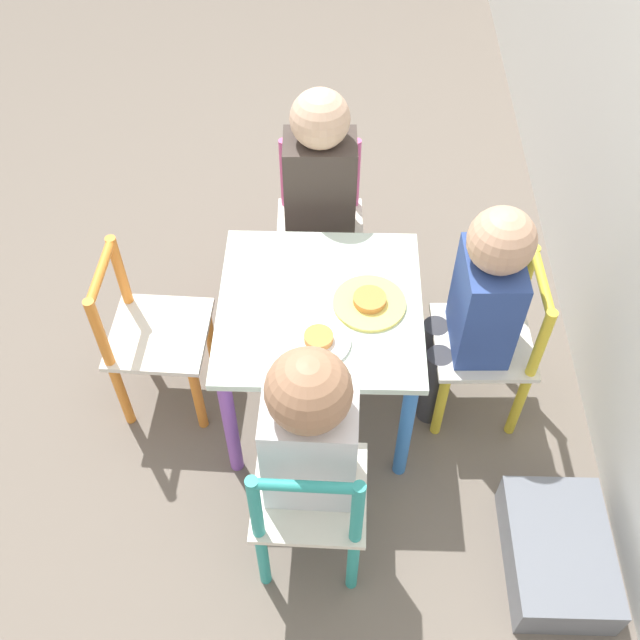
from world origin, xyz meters
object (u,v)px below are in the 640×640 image
Objects in this scene: child_back at (479,301)px; child_left at (320,191)px; child_right at (310,437)px; plate_right at (319,340)px; chair_orange at (152,337)px; chair_yellow at (490,346)px; kids_table at (320,322)px; chair_pink at (320,228)px; plate_back at (369,302)px; chair_teal at (309,504)px; storage_bin at (557,553)px.

child_left is (-0.39, -0.41, 0.02)m from child_back.
child_right is 0.97× the size of child_left.
plate_right is at bearing -90.70° from child_right.
child_right reaches higher than chair_orange.
chair_orange is 0.62m from child_left.
chair_yellow is at bearing -87.97° from chair_orange.
kids_table is at bearing -90.00° from child_right.
plate_back is (0.46, 0.14, 0.19)m from chair_pink.
child_back is 4.01× the size of plate_back.
chair_teal is 0.88m from child_left.
storage_bin is at bearing 179.82° from chair_teal.
storage_bin is at bearing 14.48° from chair_yellow.
child_back is (-0.47, 0.41, 0.18)m from chair_teal.
child_left is (0.06, 0.00, 0.20)m from chair_pink.
chair_teal is (0.46, -0.01, -0.10)m from kids_table.
chair_yellow and chair_pink have the same top height.
storage_bin is (0.49, 0.20, -0.38)m from child_back.
child_back reaches higher than plate_right.
kids_table is at bearing -90.00° from chair_teal.
child_back is (-0.41, 0.41, -0.02)m from child_right.
child_back is (0.01, 0.85, 0.18)m from chair_orange.
kids_table is 0.41m from child_left.
child_right is at bearing -90.00° from chair_teal.
chair_orange reaches higher than kids_table.
kids_table reaches higher than storage_bin.
child_left is at bearing -131.07° from chair_yellow.
plate_right is at bearing -72.87° from child_back.
plate_back is at bearing 135.00° from plate_right.
kids_table is at bearing -90.00° from plate_back.
chair_teal is at bearing -134.61° from chair_orange.
storage_bin is (0.35, 0.60, -0.38)m from plate_right.
plate_right is at bearing -75.04° from chair_yellow.
chair_teal is 0.21m from child_right.
chair_pink is (-0.91, 0.00, 0.00)m from chair_teal.
child_back is at bearing 92.51° from plate_back.
chair_orange is at bearing -107.25° from plate_right.
child_left is 1.14m from storage_bin.
child_left is 0.42m from plate_back.
chair_teal is 0.38m from plate_right.
plate_right is at bearing -90.32° from chair_pink.
child_back is at bearing -129.47° from chair_teal.
chair_yellow reaches higher than storage_bin.
plate_right is (0.12, 0.00, 0.08)m from kids_table.
plate_back is (0.02, 0.58, 0.19)m from chair_orange.
child_right is (0.85, 0.00, 0.20)m from chair_pink.
child_left is (-0.40, -0.01, 0.10)m from kids_table.
chair_teal is 0.65m from child_back.
plate_back is at bearing -75.02° from chair_pink.
chair_orange reaches higher than plate_back.
child_right is at bearing -1.56° from kids_table.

